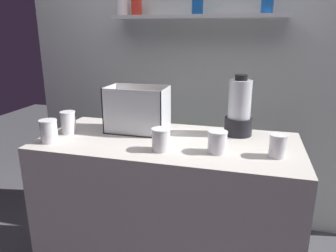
# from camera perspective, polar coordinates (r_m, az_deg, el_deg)

# --- Properties ---
(counter) EXTENTS (1.40, 0.64, 0.90)m
(counter) POSITION_cam_1_polar(r_m,az_deg,el_deg) (1.90, -0.00, -15.48)
(counter) COLOR beige
(counter) RESTS_ON ground_plane
(back_wall_unit) EXTENTS (2.60, 0.24, 2.50)m
(back_wall_unit) POSITION_cam_1_polar(r_m,az_deg,el_deg) (2.37, 4.92, 11.69)
(back_wall_unit) COLOR silver
(back_wall_unit) RESTS_ON ground_plane
(carrot_display_bin) EXTENTS (0.35, 0.20, 0.26)m
(carrot_display_bin) POSITION_cam_1_polar(r_m,az_deg,el_deg) (1.85, -5.77, 1.67)
(carrot_display_bin) COLOR white
(carrot_display_bin) RESTS_ON counter
(blender_pitcher) EXTENTS (0.16, 0.16, 0.34)m
(blender_pitcher) POSITION_cam_1_polar(r_m,az_deg,el_deg) (1.81, 12.76, 2.79)
(blender_pitcher) COLOR black
(blender_pitcher) RESTS_ON counter
(juice_cup_pomegranate_far_left) EXTENTS (0.09, 0.09, 0.12)m
(juice_cup_pomegranate_far_left) POSITION_cam_1_polar(r_m,az_deg,el_deg) (1.78, -20.79, -1.00)
(juice_cup_pomegranate_far_left) COLOR white
(juice_cup_pomegranate_far_left) RESTS_ON counter
(juice_cup_mango_left) EXTENTS (0.09, 0.09, 0.13)m
(juice_cup_mango_left) POSITION_cam_1_polar(r_m,az_deg,el_deg) (1.90, -17.59, 0.39)
(juice_cup_mango_left) COLOR white
(juice_cup_mango_left) RESTS_ON counter
(juice_cup_orange_middle) EXTENTS (0.09, 0.09, 0.11)m
(juice_cup_orange_middle) POSITION_cam_1_polar(r_m,az_deg,el_deg) (1.55, -1.26, -2.75)
(juice_cup_orange_middle) COLOR white
(juice_cup_orange_middle) RESTS_ON counter
(juice_cup_carrot_right) EXTENTS (0.10, 0.10, 0.11)m
(juice_cup_carrot_right) POSITION_cam_1_polar(r_m,az_deg,el_deg) (1.54, 8.93, -3.03)
(juice_cup_carrot_right) COLOR white
(juice_cup_carrot_right) RESTS_ON counter
(juice_cup_carrot_far_right) EXTENTS (0.08, 0.08, 0.11)m
(juice_cup_carrot_far_right) POSITION_cam_1_polar(r_m,az_deg,el_deg) (1.55, 19.23, -3.56)
(juice_cup_carrot_far_right) COLOR white
(juice_cup_carrot_far_right) RESTS_ON counter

